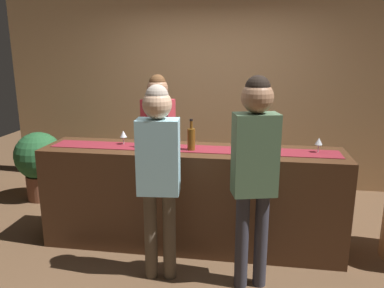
# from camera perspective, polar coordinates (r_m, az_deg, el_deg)

# --- Properties ---
(ground_plane) EXTENTS (10.00, 10.00, 0.00)m
(ground_plane) POSITION_cam_1_polar(r_m,az_deg,el_deg) (4.04, -0.06, -14.59)
(ground_plane) COLOR brown
(back_wall) EXTENTS (6.00, 0.12, 2.90)m
(back_wall) POSITION_cam_1_polar(r_m,az_deg,el_deg) (5.45, 3.08, 8.92)
(back_wall) COLOR tan
(back_wall) RESTS_ON ground
(bar_counter) EXTENTS (2.91, 0.60, 1.00)m
(bar_counter) POSITION_cam_1_polar(r_m,az_deg,el_deg) (3.83, -0.07, -8.01)
(bar_counter) COLOR #472B19
(bar_counter) RESTS_ON ground
(counter_runner_cloth) EXTENTS (2.77, 0.28, 0.01)m
(counter_runner_cloth) POSITION_cam_1_polar(r_m,az_deg,el_deg) (3.67, -0.07, -0.71)
(counter_runner_cloth) COLOR maroon
(counter_runner_cloth) RESTS_ON bar_counter
(wine_bottle_clear) EXTENTS (0.07, 0.07, 0.30)m
(wine_bottle_clear) POSITION_cam_1_polar(r_m,az_deg,el_deg) (3.70, -6.57, 1.08)
(wine_bottle_clear) COLOR #B2C6C1
(wine_bottle_clear) RESTS_ON bar_counter
(wine_bottle_amber) EXTENTS (0.07, 0.07, 0.30)m
(wine_bottle_amber) POSITION_cam_1_polar(r_m,az_deg,el_deg) (3.59, -0.11, 0.78)
(wine_bottle_amber) COLOR brown
(wine_bottle_amber) RESTS_ON bar_counter
(wine_glass_near_customer) EXTENTS (0.07, 0.07, 0.14)m
(wine_glass_near_customer) POSITION_cam_1_polar(r_m,az_deg,el_deg) (3.87, -10.22, 1.42)
(wine_glass_near_customer) COLOR silver
(wine_glass_near_customer) RESTS_ON bar_counter
(wine_glass_mid_counter) EXTENTS (0.07, 0.07, 0.14)m
(wine_glass_mid_counter) POSITION_cam_1_polar(r_m,az_deg,el_deg) (3.70, 18.40, 0.32)
(wine_glass_mid_counter) COLOR silver
(wine_glass_mid_counter) RESTS_ON bar_counter
(bartender) EXTENTS (0.37, 0.27, 1.67)m
(bartender) POSITION_cam_1_polar(r_m,az_deg,el_deg) (4.31, -5.04, 1.81)
(bartender) COLOR #26262B
(bartender) RESTS_ON ground
(customer_sipping) EXTENTS (0.38, 0.28, 1.75)m
(customer_sipping) POSITION_cam_1_polar(r_m,az_deg,el_deg) (3.01, 9.35, -2.51)
(customer_sipping) COLOR #33333D
(customer_sipping) RESTS_ON ground
(customer_browsing) EXTENTS (0.36, 0.23, 1.67)m
(customer_browsing) POSITION_cam_1_polar(r_m,az_deg,el_deg) (3.11, -5.03, -2.97)
(customer_browsing) COLOR brown
(customer_browsing) RESTS_ON ground
(potted_plant_tall) EXTENTS (0.61, 0.61, 0.90)m
(potted_plant_tall) POSITION_cam_1_polar(r_m,az_deg,el_deg) (5.35, -21.84, -2.36)
(potted_plant_tall) COLOR brown
(potted_plant_tall) RESTS_ON ground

